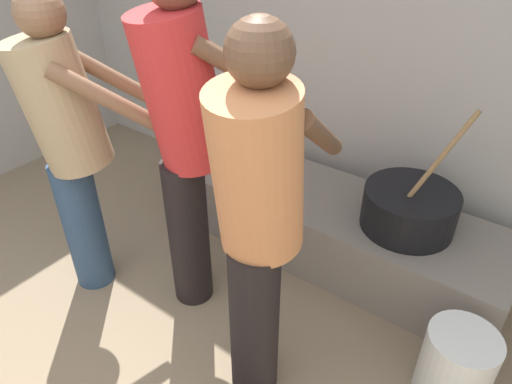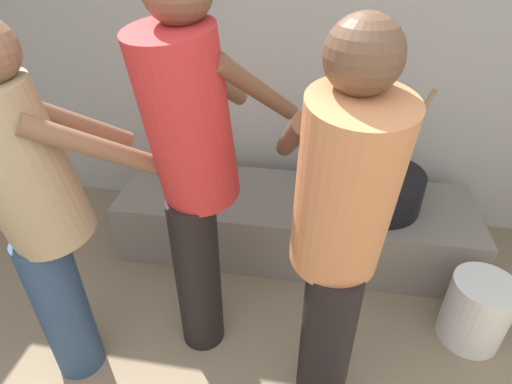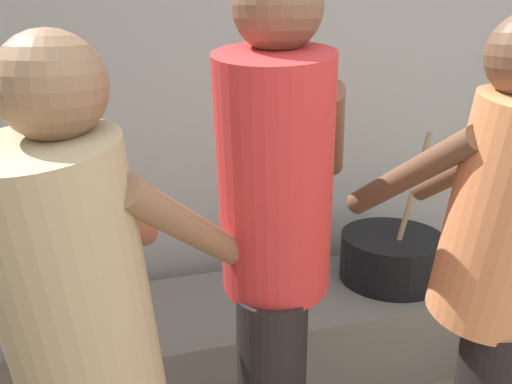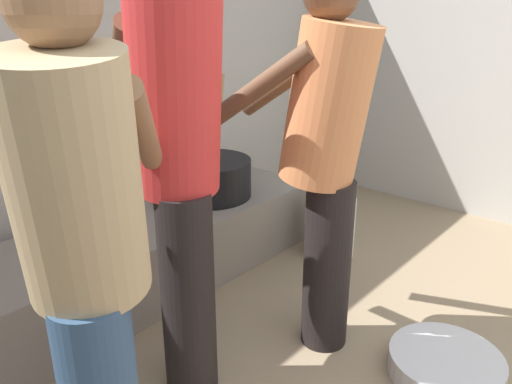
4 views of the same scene
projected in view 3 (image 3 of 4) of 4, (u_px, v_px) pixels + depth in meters
block_enclosure_rear at (233, 121)px, 2.60m from camera, size 4.86×0.20×2.10m
hearth_ledge at (297, 329)px, 2.43m from camera, size 2.04×0.60×0.37m
cooking_pot_main at (391, 257)px, 2.47m from camera, size 0.47×0.47×0.67m
cook_in_red_shirt at (275, 239)px, 1.46m from camera, size 0.59×0.75×1.67m
cook_in_orange_shirt at (499, 274)px, 1.43m from camera, size 0.45×0.70×1.55m
cook_in_tan_shirt at (80, 354)px, 1.13m from camera, size 0.67×0.69×1.52m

